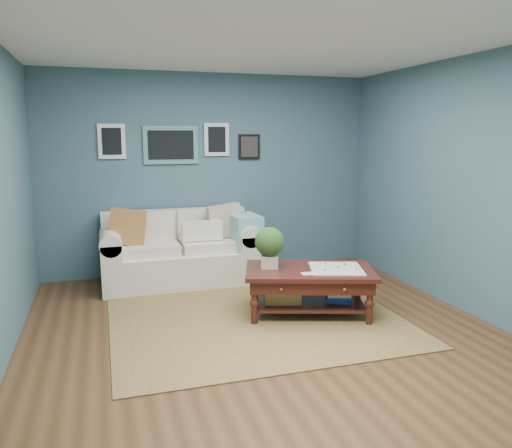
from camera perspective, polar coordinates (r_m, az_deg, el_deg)
name	(u,v)px	position (r m, az deg, el deg)	size (l,w,h in m)	color
room_shell	(265,193)	(4.54, 1.08, 3.56)	(5.00, 5.02, 2.70)	brown
area_rug	(258,321)	(5.19, 0.21, -11.04)	(2.91, 2.33, 0.01)	brown
loveseat	(185,250)	(6.50, -8.07, -3.01)	(1.98, 0.90, 1.02)	silver
coffee_table	(303,276)	(5.29, 5.35, -5.99)	(1.50, 1.15, 0.93)	#36120C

